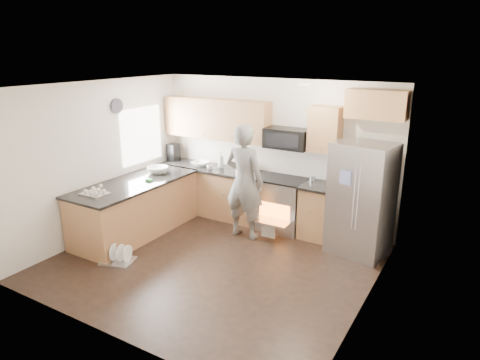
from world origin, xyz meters
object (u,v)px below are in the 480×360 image
Objects in this scene: stove_range at (283,193)px; dish_rack at (118,257)px; refrigerator at (361,199)px; person at (244,182)px.

dish_rack is at bearing -123.43° from stove_range.
person is (-1.85, -0.37, 0.09)m from refrigerator.
person is (-0.43, -0.61, 0.30)m from stove_range.
person is at bearing -125.10° from stove_range.
person reaches higher than dish_rack.
stove_range is 1.46m from refrigerator.
person is 3.52× the size of dish_rack.
stove_range is at bearing 56.57° from dish_rack.
stove_range is at bearing -122.69° from person.
dish_rack is (-1.59, -2.40, -0.60)m from stove_range.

